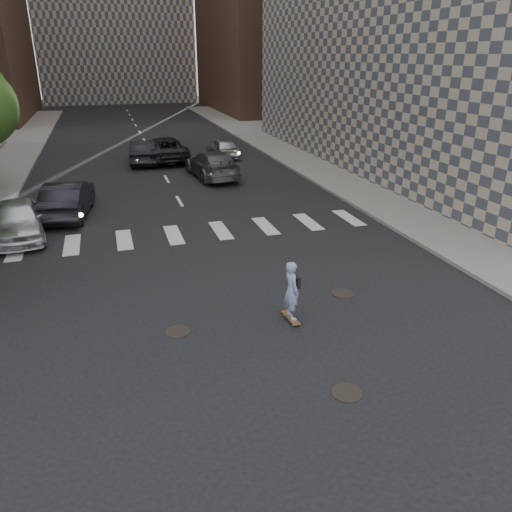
{
  "coord_description": "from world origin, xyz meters",
  "views": [
    {
      "loc": [
        -3.35,
        -10.62,
        6.99
      ],
      "look_at": [
        0.68,
        2.74,
        1.3
      ],
      "focal_mm": 35.0,
      "sensor_mm": 36.0,
      "label": 1
    }
  ],
  "objects_px": {
    "traffic_car_a": "(68,199)",
    "traffic_car_e": "(144,152)",
    "silver_sedan": "(18,220)",
    "skateboarder": "(292,290)",
    "traffic_car_b": "(212,164)",
    "traffic_car_d": "(223,148)",
    "traffic_car_c": "(164,149)"
  },
  "relations": [
    {
      "from": "traffic_car_a",
      "to": "traffic_car_e",
      "type": "height_order",
      "value": "traffic_car_a"
    },
    {
      "from": "silver_sedan",
      "to": "traffic_car_e",
      "type": "height_order",
      "value": "traffic_car_e"
    },
    {
      "from": "skateboarder",
      "to": "traffic_car_b",
      "type": "height_order",
      "value": "skateboarder"
    },
    {
      "from": "silver_sedan",
      "to": "traffic_car_d",
      "type": "relative_size",
      "value": 1.12
    },
    {
      "from": "silver_sedan",
      "to": "traffic_car_d",
      "type": "xyz_separation_m",
      "value": [
        11.78,
        14.22,
        -0.08
      ]
    },
    {
      "from": "traffic_car_b",
      "to": "traffic_car_e",
      "type": "distance_m",
      "value": 6.44
    },
    {
      "from": "skateboarder",
      "to": "traffic_car_c",
      "type": "bearing_deg",
      "value": 86.85
    },
    {
      "from": "traffic_car_a",
      "to": "traffic_car_d",
      "type": "xyz_separation_m",
      "value": [
        10.01,
        11.64,
        -0.12
      ]
    },
    {
      "from": "skateboarder",
      "to": "traffic_car_b",
      "type": "xyz_separation_m",
      "value": [
        1.57,
        17.73,
        -0.14
      ]
    },
    {
      "from": "skateboarder",
      "to": "traffic_car_a",
      "type": "bearing_deg",
      "value": 113.33
    },
    {
      "from": "traffic_car_b",
      "to": "skateboarder",
      "type": "bearing_deg",
      "value": 79.61
    },
    {
      "from": "traffic_car_c",
      "to": "skateboarder",
      "type": "bearing_deg",
      "value": 90.4
    },
    {
      "from": "silver_sedan",
      "to": "traffic_car_b",
      "type": "relative_size",
      "value": 0.82
    },
    {
      "from": "traffic_car_e",
      "to": "traffic_car_d",
      "type": "bearing_deg",
      "value": -167.39
    },
    {
      "from": "skateboarder",
      "to": "traffic_car_a",
      "type": "height_order",
      "value": "skateboarder"
    },
    {
      "from": "skateboarder",
      "to": "traffic_car_d",
      "type": "distance_m",
      "value": 24.0
    },
    {
      "from": "silver_sedan",
      "to": "traffic_car_e",
      "type": "distance_m",
      "value": 14.91
    },
    {
      "from": "skateboarder",
      "to": "silver_sedan",
      "type": "xyz_separation_m",
      "value": [
        -8.15,
        9.51,
        -0.16
      ]
    },
    {
      "from": "traffic_car_d",
      "to": "traffic_car_a",
      "type": "bearing_deg",
      "value": 46.85
    },
    {
      "from": "traffic_car_b",
      "to": "silver_sedan",
      "type": "bearing_deg",
      "value": 34.89
    },
    {
      "from": "traffic_car_b",
      "to": "traffic_car_c",
      "type": "relative_size",
      "value": 0.93
    },
    {
      "from": "traffic_car_c",
      "to": "traffic_car_d",
      "type": "height_order",
      "value": "traffic_car_c"
    },
    {
      "from": "traffic_car_d",
      "to": "silver_sedan",
      "type": "bearing_deg",
      "value": 47.9
    },
    {
      "from": "traffic_car_d",
      "to": "traffic_car_e",
      "type": "xyz_separation_m",
      "value": [
        -5.63,
        -0.64,
        0.09
      ]
    },
    {
      "from": "skateboarder",
      "to": "traffic_car_c",
      "type": "height_order",
      "value": "skateboarder"
    },
    {
      "from": "traffic_car_b",
      "to": "traffic_car_d",
      "type": "height_order",
      "value": "traffic_car_b"
    },
    {
      "from": "traffic_car_b",
      "to": "traffic_car_e",
      "type": "xyz_separation_m",
      "value": [
        -3.57,
        5.36,
        -0.02
      ]
    },
    {
      "from": "traffic_car_c",
      "to": "traffic_car_d",
      "type": "xyz_separation_m",
      "value": [
        4.18,
        0.14,
        -0.13
      ]
    },
    {
      "from": "traffic_car_c",
      "to": "traffic_car_e",
      "type": "distance_m",
      "value": 1.54
    },
    {
      "from": "traffic_car_e",
      "to": "silver_sedan",
      "type": "bearing_deg",
      "value": 71.81
    },
    {
      "from": "traffic_car_a",
      "to": "traffic_car_e",
      "type": "xyz_separation_m",
      "value": [
        4.38,
        11.0,
        -0.03
      ]
    },
    {
      "from": "traffic_car_a",
      "to": "traffic_car_c",
      "type": "xyz_separation_m",
      "value": [
        5.83,
        11.5,
        0.01
      ]
    }
  ]
}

